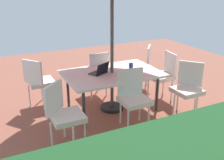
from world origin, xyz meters
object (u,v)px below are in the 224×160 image
chair_southeast (39,80)px  chair_south (96,71)px  chair_west (163,73)px  chair_southwest (142,64)px  laptop (100,71)px  cup (131,66)px  dining_table (112,75)px  chair_northwest (188,86)px  chair_northeast (64,112)px  chair_north (133,96)px

chair_southeast → chair_south: 1.18m
chair_west → chair_southeast: 2.50m
chair_southwest → chair_southeast: bearing=-51.6°
chair_southwest → laptop: 1.54m
chair_south → cup: bearing=117.6°
cup → laptop: bearing=-0.1°
dining_table → chair_northwest: 1.40m
chair_south → chair_southwest: bearing=175.1°
chair_northeast → chair_south: same height
chair_southwest → chair_southeast: same height
chair_southwest → chair_west: bearing=43.1°
chair_south → cup: size_ratio=8.55×
chair_northwest → laptop: chair_northwest is taller
chair_southwest → chair_southeast: size_ratio=1.00×
chair_northeast → chair_southwest: bearing=-10.1°
chair_northwest → dining_table: bearing=-164.4°
chair_west → cup: 0.80m
chair_south → chair_north: size_ratio=1.00×
chair_west → chair_northwest: bearing=5.5°
dining_table → laptop: laptop is taller
chair_southwest → cup: chair_southwest is taller
chair_northeast → chair_northwest: same height
chair_southeast → cup: (-1.63, 0.70, 0.25)m
chair_northwest → chair_south: same height
chair_southwest → chair_north: (1.08, 1.45, 0.00)m
chair_west → cup: bearing=-85.0°
chair_northeast → chair_south: 1.89m
chair_southeast → laptop: size_ratio=2.47×
laptop → dining_table: bearing=144.6°
dining_table → chair_northwest: chair_northwest is taller
dining_table → laptop: bearing=-8.4°
cup → chair_south: bearing=-57.0°
chair_northwest → cup: 1.13m
dining_table → chair_south: chair_south is taller
dining_table → cup: size_ratio=15.44×
chair_northeast → cup: bearing=-16.4°
chair_southeast → chair_north: bearing=-176.3°
chair_north → chair_southwest: bearing=61.5°
chair_south → chair_north: same height
chair_northeast → chair_northwest: (-2.32, 0.01, 0.00)m
chair_southeast → chair_north: 1.92m
laptop → chair_south: bearing=-133.6°
chair_west → chair_south: bearing=-113.3°
chair_northeast → chair_southeast: (0.04, -1.52, 0.00)m
chair_west → chair_southwest: bearing=-167.3°
chair_southeast → cup: bearing=-150.2°
laptop → chair_west: bearing=151.4°
chair_southwest → laptop: bearing=-24.2°
chair_southwest → cup: 1.02m
chair_northwest → chair_west: bearing=137.9°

